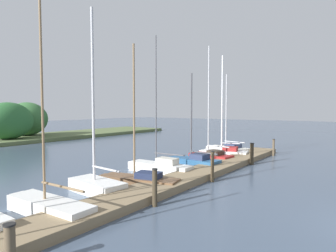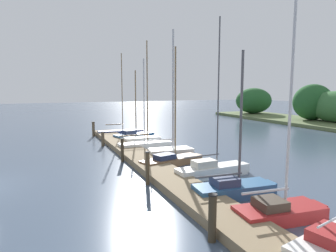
{
  "view_description": "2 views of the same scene",
  "coord_description": "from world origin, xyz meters",
  "px_view_note": "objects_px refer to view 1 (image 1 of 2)",
  "views": [
    {
      "loc": [
        -10.86,
        0.87,
        3.75
      ],
      "look_at": [
        3.03,
        11.02,
        2.69
      ],
      "focal_mm": 31.64,
      "sensor_mm": 36.0,
      "label": 1
    },
    {
      "loc": [
        15.07,
        3.4,
        4.47
      ],
      "look_at": [
        -2.97,
        11.1,
        1.95
      ],
      "focal_mm": 31.84,
      "sensor_mm": 36.0,
      "label": 2
    }
  ],
  "objects_px": {
    "sailboat_3": "(47,204)",
    "mooring_piling_4": "(252,154)",
    "mooring_piling_5": "(274,147)",
    "sailboat_10": "(227,149)",
    "sailboat_8": "(210,155)",
    "mooring_piling_2": "(155,187)",
    "sailboat_5": "(138,179)",
    "sailboat_9": "(224,151)",
    "mooring_piling_1": "(10,247)",
    "sailboat_4": "(95,182)",
    "sailboat_7": "(193,160)",
    "sailboat_6": "(159,166)",
    "mooring_piling_3": "(212,166)"
  },
  "relations": [
    {
      "from": "sailboat_10",
      "to": "sailboat_4",
      "type": "bearing_deg",
      "value": 98.95
    },
    {
      "from": "sailboat_7",
      "to": "sailboat_9",
      "type": "bearing_deg",
      "value": -84.06
    },
    {
      "from": "sailboat_10",
      "to": "mooring_piling_1",
      "type": "xyz_separation_m",
      "value": [
        -19.61,
        -3.69,
        0.23
      ]
    },
    {
      "from": "sailboat_3",
      "to": "mooring_piling_5",
      "type": "bearing_deg",
      "value": -100.55
    },
    {
      "from": "mooring_piling_1",
      "to": "mooring_piling_2",
      "type": "height_order",
      "value": "mooring_piling_2"
    },
    {
      "from": "mooring_piling_5",
      "to": "mooring_piling_1",
      "type": "bearing_deg",
      "value": -179.72
    },
    {
      "from": "sailboat_8",
      "to": "mooring_piling_2",
      "type": "distance_m",
      "value": 10.38
    },
    {
      "from": "sailboat_9",
      "to": "mooring_piling_1",
      "type": "xyz_separation_m",
      "value": [
        -17.56,
        -3.07,
        0.13
      ]
    },
    {
      "from": "sailboat_10",
      "to": "mooring_piling_4",
      "type": "distance_m",
      "value": 5.28
    },
    {
      "from": "sailboat_3",
      "to": "sailboat_5",
      "type": "distance_m",
      "value": 4.74
    },
    {
      "from": "sailboat_4",
      "to": "sailboat_9",
      "type": "relative_size",
      "value": 1.05
    },
    {
      "from": "mooring_piling_1",
      "to": "mooring_piling_5",
      "type": "height_order",
      "value": "mooring_piling_5"
    },
    {
      "from": "sailboat_10",
      "to": "mooring_piling_1",
      "type": "height_order",
      "value": "sailboat_10"
    },
    {
      "from": "mooring_piling_5",
      "to": "sailboat_5",
      "type": "bearing_deg",
      "value": 168.85
    },
    {
      "from": "sailboat_8",
      "to": "mooring_piling_3",
      "type": "bearing_deg",
      "value": 125.04
    },
    {
      "from": "sailboat_3",
      "to": "mooring_piling_3",
      "type": "xyz_separation_m",
      "value": [
        7.56,
        -2.53,
        0.42
      ]
    },
    {
      "from": "sailboat_9",
      "to": "mooring_piling_2",
      "type": "distance_m",
      "value": 12.47
    },
    {
      "from": "sailboat_3",
      "to": "sailboat_4",
      "type": "distance_m",
      "value": 2.93
    },
    {
      "from": "sailboat_4",
      "to": "mooring_piling_4",
      "type": "relative_size",
      "value": 5.59
    },
    {
      "from": "sailboat_7",
      "to": "mooring_piling_5",
      "type": "bearing_deg",
      "value": -106.58
    },
    {
      "from": "sailboat_9",
      "to": "mooring_piling_2",
      "type": "xyz_separation_m",
      "value": [
        -12.12,
        -2.93,
        0.3
      ]
    },
    {
      "from": "mooring_piling_2",
      "to": "mooring_piling_4",
      "type": "height_order",
      "value": "mooring_piling_2"
    },
    {
      "from": "sailboat_4",
      "to": "mooring_piling_3",
      "type": "bearing_deg",
      "value": -119.69
    },
    {
      "from": "sailboat_6",
      "to": "mooring_piling_3",
      "type": "xyz_separation_m",
      "value": [
        -0.09,
        -3.51,
        0.41
      ]
    },
    {
      "from": "mooring_piling_2",
      "to": "mooring_piling_3",
      "type": "height_order",
      "value": "mooring_piling_3"
    },
    {
      "from": "sailboat_9",
      "to": "mooring_piling_4",
      "type": "distance_m",
      "value": 3.46
    },
    {
      "from": "sailboat_4",
      "to": "sailboat_8",
      "type": "bearing_deg",
      "value": -86.72
    },
    {
      "from": "sailboat_4",
      "to": "sailboat_5",
      "type": "height_order",
      "value": "sailboat_4"
    },
    {
      "from": "sailboat_3",
      "to": "mooring_piling_4",
      "type": "relative_size",
      "value": 5.36
    },
    {
      "from": "sailboat_4",
      "to": "sailboat_5",
      "type": "relative_size",
      "value": 1.19
    },
    {
      "from": "mooring_piling_4",
      "to": "mooring_piling_5",
      "type": "bearing_deg",
      "value": -0.77
    },
    {
      "from": "sailboat_5",
      "to": "mooring_piling_4",
      "type": "xyz_separation_m",
      "value": [
        8.42,
        -2.5,
        0.38
      ]
    },
    {
      "from": "sailboat_7",
      "to": "sailboat_10",
      "type": "relative_size",
      "value": 0.91
    },
    {
      "from": "mooring_piling_1",
      "to": "sailboat_8",
      "type": "bearing_deg",
      "value": 11.35
    },
    {
      "from": "sailboat_3",
      "to": "sailboat_5",
      "type": "bearing_deg",
      "value": -92.39
    },
    {
      "from": "sailboat_3",
      "to": "sailboat_9",
      "type": "xyz_separation_m",
      "value": [
        15.02,
        0.41,
        0.07
      ]
    },
    {
      "from": "mooring_piling_1",
      "to": "sailboat_7",
      "type": "bearing_deg",
      "value": 13.0
    },
    {
      "from": "sailboat_10",
      "to": "mooring_piling_3",
      "type": "height_order",
      "value": "sailboat_10"
    },
    {
      "from": "sailboat_6",
      "to": "mooring_piling_5",
      "type": "distance_m",
      "value": 10.68
    },
    {
      "from": "sailboat_9",
      "to": "mooring_piling_1",
      "type": "relative_size",
      "value": 6.88
    },
    {
      "from": "sailboat_4",
      "to": "sailboat_9",
      "type": "xyz_separation_m",
      "value": [
        12.2,
        -0.37,
        -0.04
      ]
    },
    {
      "from": "sailboat_8",
      "to": "mooring_piling_3",
      "type": "height_order",
      "value": "sailboat_8"
    },
    {
      "from": "sailboat_3",
      "to": "mooring_piling_5",
      "type": "height_order",
      "value": "sailboat_3"
    },
    {
      "from": "sailboat_7",
      "to": "sailboat_9",
      "type": "height_order",
      "value": "sailboat_9"
    },
    {
      "from": "sailboat_9",
      "to": "sailboat_7",
      "type": "bearing_deg",
      "value": 78.75
    },
    {
      "from": "sailboat_8",
      "to": "mooring_piling_2",
      "type": "xyz_separation_m",
      "value": [
        -9.94,
        -2.95,
        0.34
      ]
    },
    {
      "from": "sailboat_8",
      "to": "sailboat_10",
      "type": "relative_size",
      "value": 1.23
    },
    {
      "from": "mooring_piling_5",
      "to": "sailboat_10",
      "type": "bearing_deg",
      "value": 100.21
    },
    {
      "from": "sailboat_8",
      "to": "sailboat_10",
      "type": "height_order",
      "value": "sailboat_8"
    },
    {
      "from": "sailboat_4",
      "to": "sailboat_10",
      "type": "bearing_deg",
      "value": -83.69
    }
  ]
}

